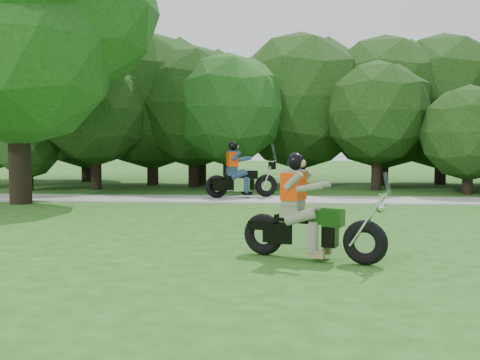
{
  "coord_description": "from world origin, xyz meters",
  "views": [
    {
      "loc": [
        -2.3,
        -9.85,
        1.91
      ],
      "look_at": [
        -3.29,
        3.65,
        0.98
      ],
      "focal_mm": 40.0,
      "sensor_mm": 36.0,
      "label": 1
    }
  ],
  "objects": [
    {
      "name": "big_tree_west",
      "position": [
        -10.54,
        6.85,
        5.76
      ],
      "size": [
        8.64,
        6.56,
        9.96
      ],
      "color": "black",
      "rests_on": "ground"
    },
    {
      "name": "walkway",
      "position": [
        0.0,
        8.0,
        0.03
      ],
      "size": [
        60.0,
        2.2,
        0.06
      ],
      "primitive_type": "cube",
      "color": "#979792",
      "rests_on": "ground"
    },
    {
      "name": "touring_motorcycle",
      "position": [
        -3.74,
        8.34,
        0.76
      ],
      "size": [
        2.48,
        1.23,
        1.92
      ],
      "rotation": [
        0.0,
        0.0,
        0.27
      ],
      "color": "black",
      "rests_on": "walkway"
    },
    {
      "name": "ground",
      "position": [
        0.0,
        0.0,
        0.0
      ],
      "size": [
        100.0,
        100.0,
        0.0
      ],
      "primitive_type": "plane",
      "color": "#245317",
      "rests_on": "ground"
    },
    {
      "name": "chopper_motorcycle",
      "position": [
        -1.87,
        -1.08,
        0.65
      ],
      "size": [
        2.39,
        1.3,
        1.76
      ],
      "rotation": [
        0.0,
        0.0,
        -0.39
      ],
      "color": "black",
      "rests_on": "ground"
    },
    {
      "name": "tree_line",
      "position": [
        0.5,
        14.57,
        3.63
      ],
      "size": [
        39.45,
        11.0,
        7.33
      ],
      "color": "black",
      "rests_on": "ground"
    }
  ]
}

